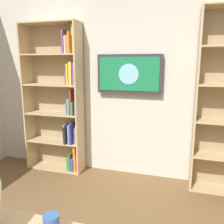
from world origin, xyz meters
name	(u,v)px	position (x,y,z in m)	size (l,w,h in m)	color
wall_back	(136,79)	(0.00, -2.23, 1.35)	(4.52, 0.06, 2.70)	beige
bookshelf_right	(60,101)	(1.06, -2.06, 1.03)	(0.85, 0.28, 2.10)	tan
wall_mounted_tv	(129,74)	(0.08, -2.15, 1.42)	(0.86, 0.07, 0.51)	#333338
coffee_mug	(51,224)	(-0.04, 0.07, 0.81)	(0.08, 0.08, 0.10)	#335999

